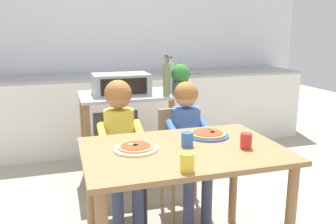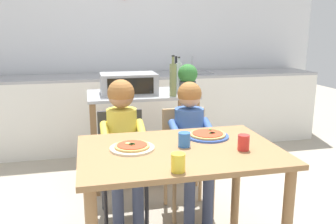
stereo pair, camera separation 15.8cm
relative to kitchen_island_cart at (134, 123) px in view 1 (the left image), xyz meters
name	(u,v)px [view 1 (the left image)]	position (x,y,z in m)	size (l,w,h in m)	color
ground_plane	(143,189)	(0.02, -0.23, -0.57)	(10.90, 10.90, 0.00)	#A89E8C
back_wall_tiled	(111,36)	(0.02, 1.46, 0.78)	(5.30, 0.14, 2.70)	silver
kitchen_counter	(118,111)	(0.02, 1.05, -0.12)	(4.77, 0.60, 1.09)	silver
kitchen_island_cart	(134,123)	(0.00, 0.00, 0.00)	(0.98, 0.60, 0.85)	#B7BABF
toaster_oven	(121,84)	(-0.12, -0.01, 0.38)	(0.50, 0.33, 0.19)	#999BA0
bottle_squat_spirits	(171,77)	(0.36, -0.01, 0.42)	(0.06, 0.06, 0.33)	#ADB7B2
bottle_tall_green_wine	(166,79)	(0.25, -0.22, 0.43)	(0.06, 0.06, 0.36)	olive
bottle_clear_vinegar	(167,75)	(0.37, 0.13, 0.42)	(0.05, 0.05, 0.32)	black
potted_herb_plant	(181,78)	(0.39, -0.19, 0.43)	(0.18, 0.18, 0.28)	#4C4C51
dining_table	(183,167)	(0.02, -1.32, 0.07)	(1.16, 0.79, 0.75)	olive
dining_chair_left	(119,157)	(-0.25, -0.63, -0.09)	(0.36, 0.36, 0.81)	#333338
dining_chair_right	(183,152)	(0.25, -0.66, -0.09)	(0.36, 0.36, 0.81)	tan
child_in_yellow_shirt	(121,136)	(-0.25, -0.75, 0.12)	(0.32, 0.42, 1.06)	#424C6B
child_in_blue_striped_shirt	(188,135)	(0.25, -0.79, 0.09)	(0.32, 0.42, 1.03)	#424C6B
pizza_plate_cream	(136,148)	(-0.25, -1.27, 0.20)	(0.26, 0.26, 0.03)	beige
pizza_plate_blue_rimmed	(208,134)	(0.25, -1.14, 0.20)	(0.27, 0.27, 0.03)	#3356B7
drinking_cup_blue	(187,139)	(0.05, -1.29, 0.23)	(0.07, 0.07, 0.09)	blue
drinking_cup_red	(246,141)	(0.37, -1.43, 0.23)	(0.07, 0.07, 0.09)	red
drinking_cup_yellow	(187,162)	(-0.08, -1.65, 0.23)	(0.07, 0.07, 0.09)	yellow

